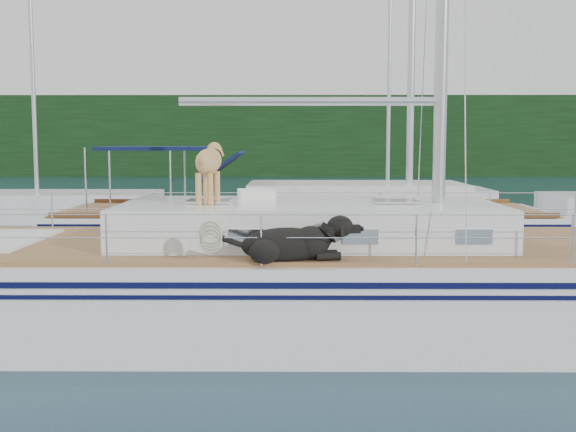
{
  "coord_description": "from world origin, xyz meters",
  "views": [
    {
      "loc": [
        0.56,
        -10.04,
        2.68
      ],
      "look_at": [
        0.5,
        0.2,
        1.6
      ],
      "focal_mm": 45.0,
      "sensor_mm": 36.0,
      "label": 1
    }
  ],
  "objects": [
    {
      "name": "main_sailboat",
      "position": [
        0.09,
        -0.01,
        0.68
      ],
      "size": [
        12.0,
        3.84,
        14.01
      ],
      "color": "white",
      "rests_on": "ground"
    },
    {
      "name": "neighbor_sailboat",
      "position": [
        0.9,
        6.16,
        0.63
      ],
      "size": [
        11.0,
        3.5,
        13.3
      ],
      "color": "white",
      "rests_on": "ground"
    },
    {
      "name": "tree_line",
      "position": [
        0.0,
        45.0,
        3.0
      ],
      "size": [
        90.0,
        3.0,
        6.0
      ],
      "primitive_type": "cube",
      "color": "black",
      "rests_on": "ground"
    },
    {
      "name": "ground",
      "position": [
        0.0,
        0.0,
        0.0
      ],
      "size": [
        120.0,
        120.0,
        0.0
      ],
      "primitive_type": "plane",
      "color": "black",
      "rests_on": "ground"
    },
    {
      "name": "shore_bank",
      "position": [
        0.0,
        46.2,
        0.6
      ],
      "size": [
        92.0,
        1.0,
        1.2
      ],
      "primitive_type": "cube",
      "color": "#595147",
      "rests_on": "ground"
    },
    {
      "name": "bg_boat_center",
      "position": [
        4.0,
        16.0,
        0.45
      ],
      "size": [
        7.2,
        3.0,
        11.65
      ],
      "color": "white",
      "rests_on": "ground"
    },
    {
      "name": "bg_boat_west",
      "position": [
        -8.0,
        14.0,
        0.45
      ],
      "size": [
        8.0,
        3.0,
        11.65
      ],
      "color": "white",
      "rests_on": "ground"
    }
  ]
}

